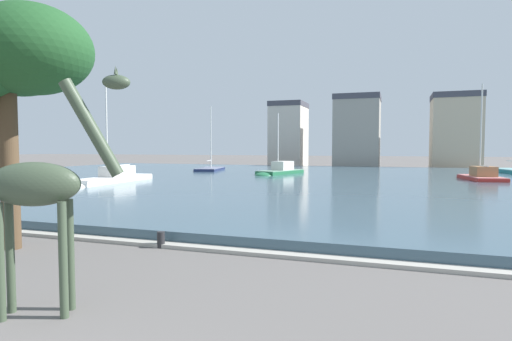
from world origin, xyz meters
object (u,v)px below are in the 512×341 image
object	(u,v)px
giraffe_statue	(42,189)
sailboat_navy	(211,170)
sailboat_green	(278,173)
sailboat_red	(480,178)
shade_tree	(3,54)
mooring_bollard	(161,240)
sailboat_white	(108,181)

from	to	relation	value
giraffe_statue	sailboat_navy	bearing A→B (deg)	110.52
sailboat_green	sailboat_navy	distance (m)	10.48
sailboat_navy	sailboat_red	bearing A→B (deg)	-12.09
shade_tree	mooring_bollard	size ratio (longest dim) A/B	14.79
sailboat_green	shade_tree	world-z (taller)	shade_tree
mooring_bollard	sailboat_navy	bearing A→B (deg)	112.32
sailboat_white	mooring_bollard	xyz separation A→B (m)	(13.77, -14.89, -0.32)
sailboat_white	sailboat_red	bearing A→B (deg)	24.86
shade_tree	sailboat_white	bearing A→B (deg)	119.74
giraffe_statue	sailboat_white	distance (m)	24.85
giraffe_statue	sailboat_green	distance (m)	34.46
sailboat_red	shade_tree	xyz separation A→B (m)	(-17.91, -29.19, 5.38)
sailboat_green	sailboat_red	bearing A→B (deg)	-4.10
sailboat_green	sailboat_white	xyz separation A→B (m)	(-9.49, -13.95, -0.00)
sailboat_red	shade_tree	size ratio (longest dim) A/B	1.13
shade_tree	giraffe_statue	bearing A→B (deg)	-35.21
giraffe_statue	shade_tree	bearing A→B (deg)	144.79
sailboat_white	mooring_bollard	size ratio (longest dim) A/B	19.18
sailboat_navy	shade_tree	size ratio (longest dim) A/B	1.07
sailboat_navy	mooring_bollard	xyz separation A→B (m)	(13.72, -33.40, -0.14)
shade_tree	mooring_bollard	bearing A→B (deg)	20.57
sailboat_navy	mooring_bollard	size ratio (longest dim) A/B	15.82
sailboat_red	sailboat_white	distance (m)	30.13
giraffe_statue	sailboat_green	xyz separation A→B (m)	(-5.02, 34.05, -1.79)
mooring_bollard	sailboat_red	bearing A→B (deg)	63.79
sailboat_green	shade_tree	size ratio (longest dim) A/B	0.91
sailboat_red	sailboat_white	world-z (taller)	sailboat_red
sailboat_navy	shade_tree	xyz separation A→B (m)	(9.38, -35.03, 5.52)
sailboat_navy	mooring_bollard	world-z (taller)	sailboat_navy
sailboat_white	shade_tree	size ratio (longest dim) A/B	1.30
sailboat_red	mooring_bollard	bearing A→B (deg)	-116.21
sailboat_red	sailboat_navy	distance (m)	27.90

